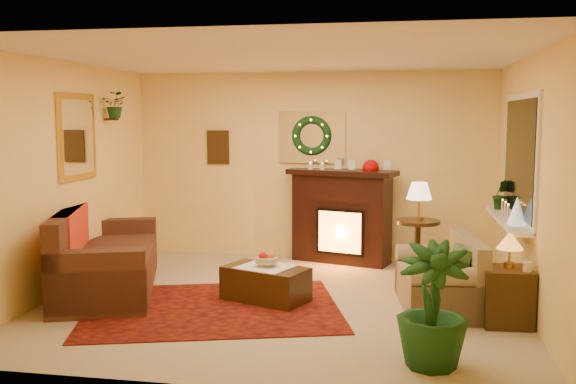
% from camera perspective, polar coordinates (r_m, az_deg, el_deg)
% --- Properties ---
extents(floor, '(5.00, 5.00, 0.00)m').
position_cam_1_polar(floor, '(7.01, -0.51, -9.71)').
color(floor, beige).
rests_on(floor, ground).
extents(ceiling, '(5.00, 5.00, 0.00)m').
position_cam_1_polar(ceiling, '(6.75, -0.53, 11.97)').
color(ceiling, white).
rests_on(ceiling, ground).
extents(wall_back, '(5.00, 5.00, 0.00)m').
position_cam_1_polar(wall_back, '(8.97, 2.14, 2.34)').
color(wall_back, '#EFD88C').
rests_on(wall_back, ground).
extents(wall_front, '(5.00, 5.00, 0.00)m').
position_cam_1_polar(wall_front, '(4.58, -5.73, -1.85)').
color(wall_front, '#EFD88C').
rests_on(wall_front, ground).
extents(wall_left, '(4.50, 4.50, 0.00)m').
position_cam_1_polar(wall_left, '(7.62, -19.33, 1.20)').
color(wall_left, '#EFD88C').
rests_on(wall_left, ground).
extents(wall_right, '(4.50, 4.50, 0.00)m').
position_cam_1_polar(wall_right, '(6.76, 20.79, 0.49)').
color(wall_right, '#EFD88C').
rests_on(wall_right, ground).
extents(area_rug, '(3.03, 2.59, 0.01)m').
position_cam_1_polar(area_rug, '(6.81, -6.69, -10.20)').
color(area_rug, '#530A14').
rests_on(area_rug, floor).
extents(sofa, '(1.64, 2.42, 0.95)m').
position_cam_1_polar(sofa, '(7.62, -15.70, -5.29)').
color(sofa, '#4A2B1A').
rests_on(sofa, floor).
extents(red_throw, '(0.82, 1.34, 0.02)m').
position_cam_1_polar(red_throw, '(7.77, -15.86, -4.88)').
color(red_throw, '#E23300').
rests_on(red_throw, sofa).
extents(fireplace, '(1.37, 0.76, 1.20)m').
position_cam_1_polar(fireplace, '(8.80, 4.79, -2.68)').
color(fireplace, black).
rests_on(fireplace, floor).
extents(poinsettia, '(0.22, 0.22, 0.22)m').
position_cam_1_polar(poinsettia, '(8.67, 7.36, 2.14)').
color(poinsettia, '#D60006').
rests_on(poinsettia, fireplace).
extents(mantel_candle_a, '(0.06, 0.06, 0.19)m').
position_cam_1_polar(mantel_candle_a, '(8.71, 2.00, 1.94)').
color(mantel_candle_a, '#F9F6C6').
rests_on(mantel_candle_a, fireplace).
extents(mantel_candle_b, '(0.06, 0.06, 0.18)m').
position_cam_1_polar(mantel_candle_b, '(8.68, 3.05, 1.93)').
color(mantel_candle_b, white).
rests_on(mantel_candle_b, fireplace).
extents(mantel_mirror, '(0.92, 0.02, 0.72)m').
position_cam_1_polar(mantel_mirror, '(8.93, 2.13, 4.89)').
color(mantel_mirror, white).
rests_on(mantel_mirror, wall_back).
extents(wreath, '(0.55, 0.11, 0.55)m').
position_cam_1_polar(wreath, '(8.89, 2.10, 5.01)').
color(wreath, '#194719').
rests_on(wreath, wall_back).
extents(wall_art, '(0.32, 0.03, 0.48)m').
position_cam_1_polar(wall_art, '(9.22, -6.23, 3.98)').
color(wall_art, '#381E11').
rests_on(wall_art, wall_back).
extents(gold_mirror, '(0.03, 0.84, 1.00)m').
position_cam_1_polar(gold_mirror, '(7.85, -18.25, 4.68)').
color(gold_mirror, gold).
rests_on(gold_mirror, wall_left).
extents(hanging_plant, '(0.33, 0.28, 0.36)m').
position_cam_1_polar(hanging_plant, '(8.45, -15.04, 6.40)').
color(hanging_plant, '#194719').
rests_on(hanging_plant, wall_left).
extents(loveseat, '(0.90, 1.37, 0.75)m').
position_cam_1_polar(loveseat, '(6.87, 13.26, -6.61)').
color(loveseat, '#9C8D6E').
rests_on(loveseat, floor).
extents(window_frame, '(0.03, 1.86, 1.36)m').
position_cam_1_polar(window_frame, '(7.28, 19.97, 2.91)').
color(window_frame, white).
rests_on(window_frame, wall_right).
extents(window_glass, '(0.02, 1.70, 1.22)m').
position_cam_1_polar(window_glass, '(7.27, 19.85, 2.91)').
color(window_glass, black).
rests_on(window_glass, wall_right).
extents(window_sill, '(0.22, 1.86, 0.04)m').
position_cam_1_polar(window_sill, '(7.33, 18.95, -2.38)').
color(window_sill, white).
rests_on(window_sill, wall_right).
extents(mini_tree, '(0.19, 0.19, 0.28)m').
position_cam_1_polar(mini_tree, '(6.88, 19.68, -1.55)').
color(mini_tree, white).
rests_on(mini_tree, window_sill).
extents(sill_plant, '(0.26, 0.21, 0.47)m').
position_cam_1_polar(sill_plant, '(7.98, 18.43, -0.09)').
color(sill_plant, '#1C4316').
rests_on(sill_plant, window_sill).
extents(side_table_round, '(0.65, 0.65, 0.71)m').
position_cam_1_polar(side_table_round, '(8.18, 11.41, -5.12)').
color(side_table_round, '#542C10').
rests_on(side_table_round, floor).
extents(lamp_cream, '(0.31, 0.31, 0.48)m').
position_cam_1_polar(lamp_cream, '(8.09, 11.56, -1.26)').
color(lamp_cream, beige).
rests_on(lamp_cream, side_table_round).
extents(end_table_square, '(0.48, 0.48, 0.55)m').
position_cam_1_polar(end_table_square, '(6.54, 18.79, -8.82)').
color(end_table_square, '#4D241A').
rests_on(end_table_square, floor).
extents(lamp_tiffany, '(0.25, 0.25, 0.37)m').
position_cam_1_polar(lamp_tiffany, '(6.43, 19.10, -4.75)').
color(lamp_tiffany, orange).
rests_on(lamp_tiffany, end_table_square).
extents(coffee_table, '(1.00, 0.78, 0.37)m').
position_cam_1_polar(coffee_table, '(6.98, -1.99, -8.00)').
color(coffee_table, '#321F12').
rests_on(coffee_table, floor).
extents(fruit_bowl, '(0.24, 0.24, 0.06)m').
position_cam_1_polar(fruit_bowl, '(6.92, -1.91, -6.08)').
color(fruit_bowl, beige).
rests_on(fruit_bowl, coffee_table).
extents(floor_palm, '(1.72, 1.72, 3.00)m').
position_cam_1_polar(floor_palm, '(5.27, 12.70, -10.34)').
color(floor_palm, '#174D1C').
rests_on(floor_palm, floor).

